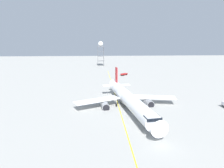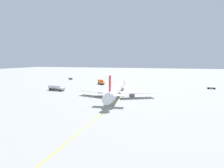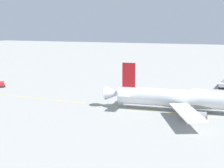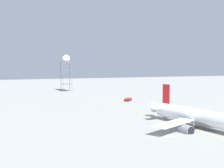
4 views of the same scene
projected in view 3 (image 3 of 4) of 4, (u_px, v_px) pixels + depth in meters
name	position (u px, v px, depth m)	size (l,w,h in m)	color
ground_plane	(184.00, 116.00, 71.94)	(600.00, 600.00, 0.00)	#9E9E99
airliner_main	(200.00, 101.00, 74.71)	(34.73, 45.86, 11.49)	white
ops_pickup_truck	(1.00, 84.00, 107.39)	(5.44, 5.31, 1.41)	#232326
taxiway_centreline	(224.00, 118.00, 70.34)	(6.14, 190.20, 0.01)	yellow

